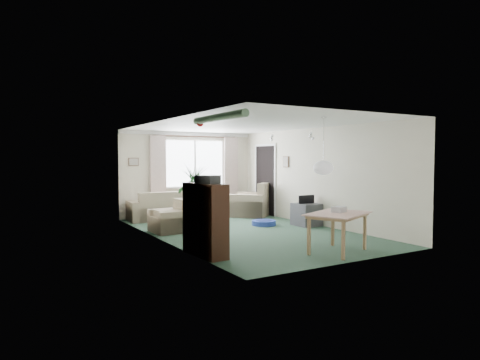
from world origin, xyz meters
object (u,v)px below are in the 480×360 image
houseplant (194,203)px  tv_cube (306,215)px  armchair_left (170,216)px  pet_bed (264,223)px  bookshelf (205,220)px  sofa (158,206)px  dining_table (338,233)px  armchair_corner (250,199)px  coffee_table (208,213)px

houseplant → tv_cube: (3.20, 0.43, -0.50)m
armchair_left → pet_bed: (2.34, -0.28, -0.30)m
bookshelf → tv_cube: bookshelf is taller
sofa → dining_table: 5.53m
bookshelf → dining_table: 2.34m
sofa → pet_bed: (1.94, -2.19, -0.32)m
armchair_left → bookshelf: 2.53m
armchair_corner → houseplant: (-2.93, -2.62, 0.30)m
tv_cube → coffee_table: bearing=129.5°
armchair_left → tv_cube: size_ratio=1.36×
dining_table → tv_cube: 2.95m
armchair_left → coffee_table: bearing=126.1°
bookshelf → armchair_corner: bearing=45.4°
sofa → bookshelf: (-0.74, -4.40, 0.23)m
houseplant → dining_table: 2.82m
armchair_left → dining_table: (1.78, -3.45, -0.03)m
coffee_table → dining_table: (0.25, -4.63, 0.14)m
sofa → bookshelf: 4.47m
armchair_left → bookshelf: (-0.34, -2.50, 0.25)m
bookshelf → houseplant: houseplant is taller
sofa → dining_table: sofa is taller
armchair_left → bookshelf: bookshelf is taller
houseplant → tv_cube: bearing=7.7°
armchair_left → pet_bed: bearing=81.4°
houseplant → tv_cube: houseplant is taller
dining_table → armchair_corner: bearing=76.4°
sofa → armchair_left: (-0.40, -1.90, -0.02)m
coffee_table → armchair_corner: bearing=5.6°
tv_cube → pet_bed: 1.06m
dining_table → tv_cube: size_ratio=1.80×
armchair_corner → tv_cube: bearing=54.7°
armchair_left → dining_table: 3.88m
dining_table → sofa: bearing=104.5°
armchair_corner → coffee_table: bearing=-36.7°
armchair_corner → coffee_table: 1.43m
dining_table → pet_bed: size_ratio=1.82×
armchair_corner → dining_table: armchair_corner is taller
houseplant → pet_bed: (2.34, 1.01, -0.71)m
bookshelf → pet_bed: bookshelf is taller
armchair_left → houseplant: (0.00, -1.29, 0.40)m
tv_cube → armchair_corner: bearing=97.4°
armchair_left → bookshelf: bearing=-9.4°
sofa → bookshelf: bookshelf is taller
armchair_corner → dining_table: size_ratio=0.98×
sofa → pet_bed: bearing=135.1°
armchair_corner → armchair_left: armchair_corner is taller
coffee_table → pet_bed: (0.81, -1.47, -0.14)m
sofa → tv_cube: bearing=138.9°
armchair_corner → houseplant: bearing=-0.6°
dining_table → tv_cube: (1.42, 2.58, -0.06)m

